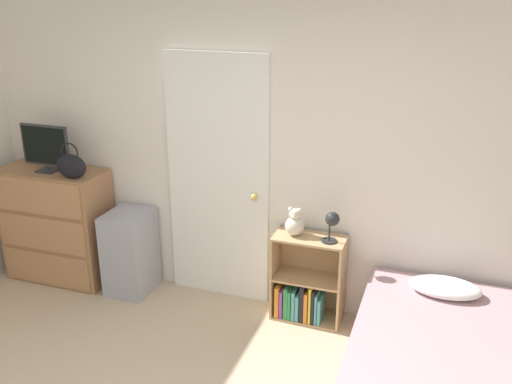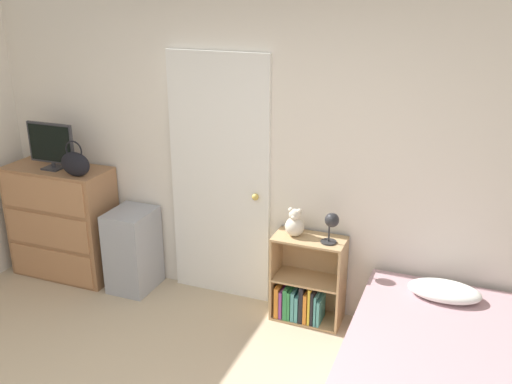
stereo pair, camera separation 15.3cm
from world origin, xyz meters
TOP-DOWN VIEW (x-y plane):
  - wall_back at (0.00, 2.21)m, footprint 10.00×0.06m
  - door_closed at (-0.32, 2.16)m, footprint 0.87×0.09m
  - dresser at (-1.81, 1.95)m, footprint 0.95×0.44m
  - tv at (-1.81, 1.92)m, footprint 0.46×0.16m
  - handbag at (-1.50, 1.83)m, footprint 0.28×0.12m
  - storage_bin at (-1.08, 1.95)m, footprint 0.35×0.42m
  - bookshelf at (0.47, 2.02)m, footprint 0.56×0.29m
  - teddy_bear at (0.37, 2.02)m, footprint 0.15×0.15m
  - desk_lamp at (0.67, 1.98)m, footprint 0.14×0.13m
  - bed at (1.52, 1.21)m, footprint 1.11×1.94m

SIDE VIEW (x-z plane):
  - bed at x=1.52m, z-range -0.05..0.54m
  - bookshelf at x=0.47m, z-range -0.10..0.62m
  - storage_bin at x=-1.08m, z-range 0.00..0.73m
  - dresser at x=-1.81m, z-range 0.00..1.03m
  - teddy_bear at x=0.37m, z-range 0.70..0.93m
  - desk_lamp at x=0.67m, z-range 0.76..1.01m
  - door_closed at x=-0.32m, z-range 0.00..2.07m
  - handbag at x=-1.50m, z-range 0.99..1.29m
  - tv at x=-1.81m, z-range 1.04..1.45m
  - wall_back at x=0.00m, z-range 0.00..2.55m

